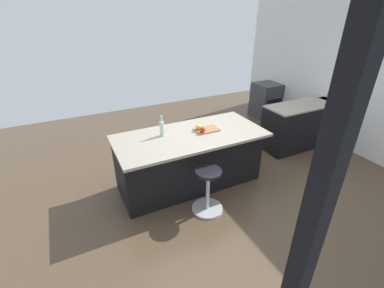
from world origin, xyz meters
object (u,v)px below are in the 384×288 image
(kitchen_island, at_px, (189,159))
(apple_yellow, at_px, (198,127))
(apple_red, at_px, (202,130))
(oven_range, at_px, (266,100))
(cutting_board, at_px, (207,130))
(water_bottle, at_px, (162,128))
(stool_by_window, at_px, (208,192))

(kitchen_island, distance_m, apple_yellow, 0.53)
(kitchen_island, relative_size, apple_red, 26.79)
(oven_range, xyz_separation_m, kitchen_island, (3.06, 1.80, 0.02))
(cutting_board, bearing_deg, water_bottle, -10.21)
(apple_yellow, bearing_deg, apple_red, 96.47)
(water_bottle, bearing_deg, kitchen_island, 164.87)
(kitchen_island, distance_m, water_bottle, 0.69)
(stool_by_window, bearing_deg, kitchen_island, -94.60)
(kitchen_island, bearing_deg, apple_yellow, -171.68)
(cutting_board, bearing_deg, stool_by_window, 63.07)
(apple_yellow, bearing_deg, oven_range, -148.51)
(cutting_board, bearing_deg, oven_range, -146.76)
(oven_range, relative_size, kitchen_island, 0.38)
(apple_yellow, distance_m, water_bottle, 0.56)
(kitchen_island, xyz_separation_m, water_bottle, (0.39, -0.10, 0.56))
(stool_by_window, xyz_separation_m, apple_yellow, (-0.22, -0.72, 0.64))
(kitchen_island, xyz_separation_m, apple_red, (-0.18, 0.09, 0.50))
(cutting_board, xyz_separation_m, apple_red, (0.11, 0.07, 0.05))
(apple_red, bearing_deg, cutting_board, -147.32)
(oven_range, height_order, apple_red, apple_red)
(oven_range, relative_size, cutting_board, 2.40)
(water_bottle, bearing_deg, apple_red, 160.97)
(cutting_board, bearing_deg, apple_red, 32.68)
(stool_by_window, bearing_deg, apple_red, -110.96)
(apple_red, distance_m, apple_yellow, 0.11)
(apple_red, xyz_separation_m, apple_yellow, (0.01, -0.11, -0.00))
(oven_range, distance_m, water_bottle, 3.88)
(stool_by_window, bearing_deg, cutting_board, -116.93)
(apple_yellow, height_order, water_bottle, water_bottle)
(kitchen_island, distance_m, stool_by_window, 0.72)
(oven_range, distance_m, apple_red, 3.48)
(apple_yellow, xyz_separation_m, water_bottle, (0.55, -0.08, 0.06))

